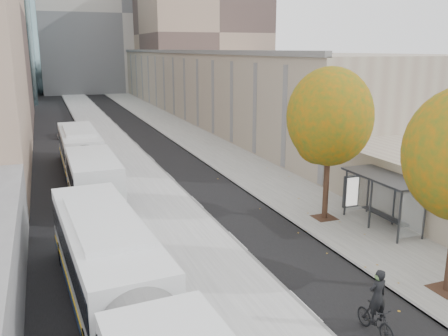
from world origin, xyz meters
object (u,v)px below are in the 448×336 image
bus_shelter (388,184)px  bus_near (132,311)px  distant_car (69,131)px  cyclist (376,311)px  bus_far (85,160)px

bus_shelter → bus_near: 14.51m
bus_near → distant_car: (0.39, 37.11, -0.94)m
cyclist → bus_near: bearing=167.6°
cyclist → bus_far: bearing=106.2°
bus_shelter → cyclist: 9.59m
bus_near → bus_shelter: bearing=20.2°
bus_far → cyclist: (6.62, -20.67, -0.74)m
bus_far → distant_car: size_ratio=4.71×
cyclist → distant_car: 39.04m
bus_shelter → bus_near: bearing=-156.3°
cyclist → distant_car: (-6.68, 38.46, -0.19)m
bus_shelter → bus_near: bus_near is taller
bus_near → bus_far: (0.45, 19.32, -0.02)m
bus_near → cyclist: bus_near is taller
bus_far → cyclist: size_ratio=7.85×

